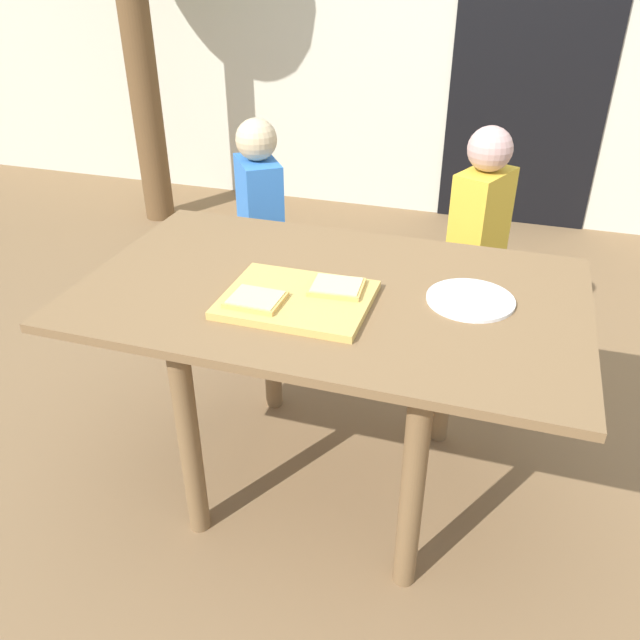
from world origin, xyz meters
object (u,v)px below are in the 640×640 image
plate_white_right (470,300)px  child_right (478,241)px  cutting_board (297,300)px  pizza_slice_near_left (256,299)px  pizza_slice_far_right (337,287)px  child_left (261,228)px  dining_table (330,322)px

plate_white_right → child_right: child_right is taller
cutting_board → plate_white_right: bearing=18.7°
child_right → pizza_slice_near_left: bearing=-116.9°
cutting_board → pizza_slice_far_right: pizza_slice_far_right is taller
child_right → plate_white_right: bearing=-87.2°
cutting_board → child_right: size_ratio=0.39×
child_left → child_right: (0.85, 0.11, 0.01)m
plate_white_right → child_right: bearing=92.8°
dining_table → cutting_board: 0.17m
pizza_slice_far_right → plate_white_right: pizza_slice_far_right is taller
dining_table → pizza_slice_near_left: pizza_slice_near_left is taller
plate_white_right → child_left: bearing=143.4°
plate_white_right → child_left: 1.11m
plate_white_right → pizza_slice_near_left: bearing=-158.3°
pizza_slice_near_left → child_left: size_ratio=0.15×
pizza_slice_near_left → plate_white_right: 0.58m
cutting_board → child_right: bearing=66.2°
cutting_board → plate_white_right: 0.47m
child_left → pizza_slice_far_right: bearing=-54.2°
dining_table → pizza_slice_near_left: size_ratio=9.64×
dining_table → child_right: child_right is taller
dining_table → pizza_slice_near_left: bearing=-132.5°
plate_white_right → dining_table: bearing=-173.4°
plate_white_right → pizza_slice_far_right: bearing=-167.1°
pizza_slice_near_left → child_left: child_left is taller
dining_table → pizza_slice_far_right: 0.14m
pizza_slice_far_right → plate_white_right: size_ratio=0.64×
child_left → child_right: 0.85m
dining_table → child_right: 0.88m
dining_table → child_left: size_ratio=1.41×
dining_table → pizza_slice_near_left: 0.27m
pizza_slice_near_left → child_left: 0.95m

